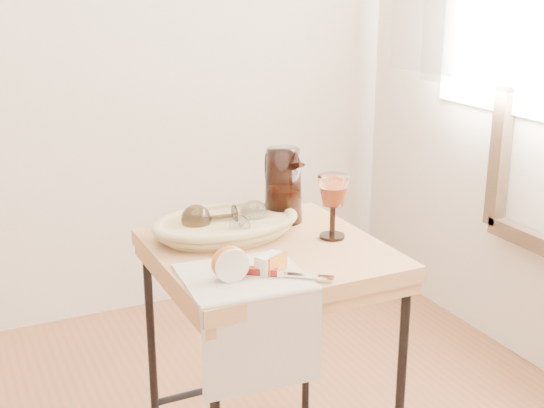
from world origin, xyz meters
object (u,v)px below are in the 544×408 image
goblet_lying_a (213,218)px  table_knife (285,273)px  apple_half (229,263)px  pitcher (283,185)px  wine_goblet (333,207)px  bread_basket (226,227)px  goblet_lying_b (248,218)px  side_table (269,371)px  tea_towel (244,277)px

goblet_lying_a → table_knife: size_ratio=0.63×
table_knife → apple_half: bearing=-162.9°
pitcher → table_knife: (-0.18, -0.37, -0.09)m
wine_goblet → apple_half: 0.38m
bread_basket → apple_half: bearing=-112.1°
goblet_lying_a → goblet_lying_b: bearing=163.5°
table_knife → wine_goblet: bearing=75.1°
side_table → wine_goblet: size_ratio=4.16×
apple_half → table_knife: (0.12, -0.04, -0.03)m
side_table → wine_goblet: (0.18, -0.01, 0.44)m
tea_towel → pitcher: size_ratio=1.11×
apple_half → goblet_lying_a: bearing=79.9°
wine_goblet → table_knife: wine_goblet is taller
side_table → pitcher: (0.12, 0.17, 0.46)m
bread_basket → goblet_lying_b: 0.06m
goblet_lying_b → table_knife: goblet_lying_b is taller
pitcher → wine_goblet: 0.19m
side_table → pitcher: size_ratio=2.87×
pitcher → apple_half: bearing=-114.0°
side_table → table_knife: size_ratio=3.50×
tea_towel → table_knife: table_knife is taller
goblet_lying_a → goblet_lying_b: goblet_lying_a is taller
goblet_lying_a → table_knife: goblet_lying_a is taller
apple_half → wine_goblet: bearing=26.6°
goblet_lying_a → pitcher: pitcher is taller
wine_goblet → pitcher: bearing=107.3°
wine_goblet → table_knife: size_ratio=0.84×
apple_half → bread_basket: bearing=73.3°
wine_goblet → goblet_lying_b: bearing=150.6°
tea_towel → apple_half: size_ratio=3.23×
side_table → wine_goblet: 0.48m
goblet_lying_a → wine_goblet: size_ratio=0.75×
side_table → apple_half: 0.47m
table_knife → bread_basket: bearing=128.6°
tea_towel → apple_half: (-0.04, -0.00, 0.04)m
goblet_lying_a → goblet_lying_b: 0.09m
wine_goblet → table_knife: 0.31m
goblet_lying_b → apple_half: size_ratio=1.41×
tea_towel → pitcher: (0.26, 0.32, 0.10)m
side_table → tea_towel: (-0.14, -0.15, 0.36)m
tea_towel → table_knife: 0.09m
table_knife → pitcher: bearing=100.3°
goblet_lying_b → apple_half: (-0.16, -0.26, -0.00)m
apple_half → tea_towel: bearing=11.0°
goblet_lying_b → apple_half: bearing=-167.9°
side_table → apple_half: apple_half is taller
goblet_lying_a → apple_half: 0.30m
tea_towel → bread_basket: (0.07, 0.27, 0.02)m
tea_towel → wine_goblet: wine_goblet is taller
bread_basket → wine_goblet: 0.29m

